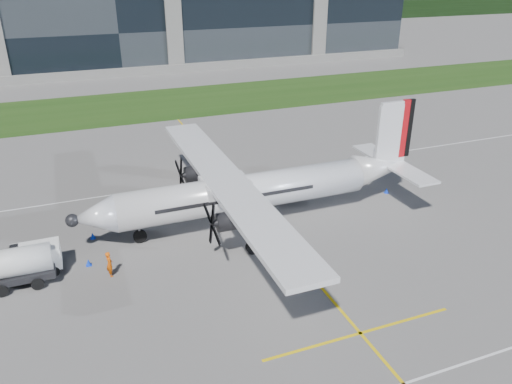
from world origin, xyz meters
The scene contains 12 objects.
ground centered at (0.00, 40.00, 0.00)m, with size 400.00×400.00×0.00m, color slate.
grass_strip centered at (0.00, 48.00, 0.02)m, with size 400.00×18.00×0.04m, color #1E4011.
terminal_building centered at (0.00, 80.00, 7.50)m, with size 120.00×20.00×15.00m, color black.
tree_line centered at (0.00, 140.00, 3.00)m, with size 400.00×6.00×6.00m, color black.
yellow_taxiway_centerline centered at (3.00, 10.00, 0.01)m, with size 0.20×70.00×0.01m, color yellow.
turboprop_aircraft centered at (2.46, 8.67, 4.38)m, with size 28.18×29.22×8.77m, color white, non-canonical shape.
baggage_tug centered at (-13.98, 7.22, 0.99)m, with size 3.30×1.98×1.98m, color white, non-canonical shape.
ground_crew_person centered at (-9.50, 5.00, 1.04)m, with size 0.85×0.60×2.08m, color #F25907.
safety_cone_nose_stbd centered at (-10.22, 10.55, 0.25)m, with size 0.36×0.36×0.50m, color #0E3BF1.
safety_cone_tail centered at (15.35, 9.42, 0.25)m, with size 0.36×0.36×0.50m, color #0E3BF1.
safety_cone_nose_port centered at (-10.80, 6.80, 0.25)m, with size 0.36×0.36×0.50m, color #0E3BF1.
safety_cone_fwd centered at (-13.25, 8.33, 0.25)m, with size 0.36×0.36×0.50m, color #0E3BF1.
Camera 1 is at (-10.55, -24.59, 19.12)m, focal length 35.00 mm.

